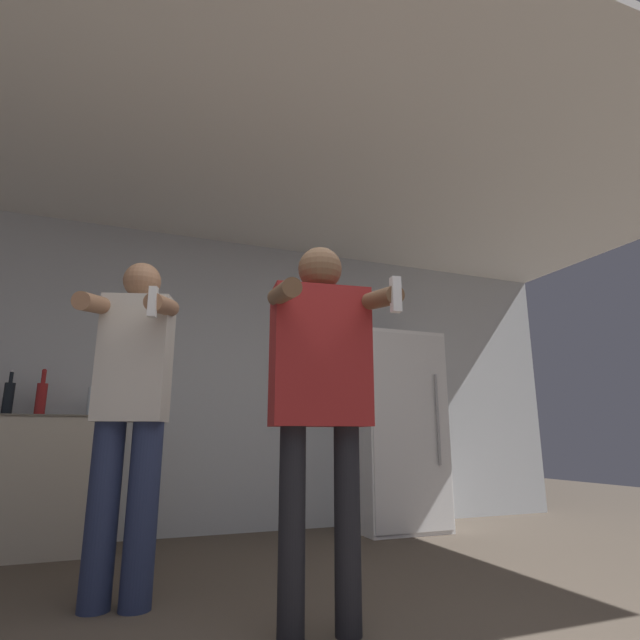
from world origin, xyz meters
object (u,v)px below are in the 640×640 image
refrigerator (392,429)px  person_man_side (131,408)px  bottle_green_wine (91,401)px  bottle_short_whiskey (41,397)px  bottle_amber_bourbon (8,398)px  person_woman_foreground (321,382)px

refrigerator → person_man_side: refrigerator is taller
refrigerator → bottle_green_wine: size_ratio=5.61×
bottle_green_wine → person_man_side: size_ratio=0.18×
refrigerator → bottle_short_whiskey: (-2.83, 0.15, 0.22)m
bottle_short_whiskey → bottle_green_wine: size_ratio=1.14×
bottle_amber_bourbon → person_man_side: 1.71m
refrigerator → bottle_green_wine: 2.51m
bottle_short_whiskey → bottle_amber_bourbon: size_ratio=1.04×
refrigerator → person_woman_foreground: size_ratio=1.03×
refrigerator → person_woman_foreground: (-1.46, -1.99, 0.17)m
bottle_green_wine → bottle_short_whiskey: bearing=-180.0°
bottle_short_whiskey → person_man_side: 1.62m
refrigerator → bottle_green_wine: bearing=176.7°
person_man_side → bottle_green_wine: bearing=100.2°
refrigerator → bottle_green_wine: (-2.50, 0.15, 0.20)m
bottle_amber_bourbon → bottle_green_wine: 0.55m
refrigerator → bottle_green_wine: refrigerator is taller
refrigerator → bottle_short_whiskey: refrigerator is taller
bottle_green_wine → person_man_side: (0.27, -1.49, -0.13)m
person_woman_foreground → bottle_green_wine: bearing=115.8°
bottle_short_whiskey → person_man_side: size_ratio=0.21×
bottle_short_whiskey → refrigerator: bearing=-2.9°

